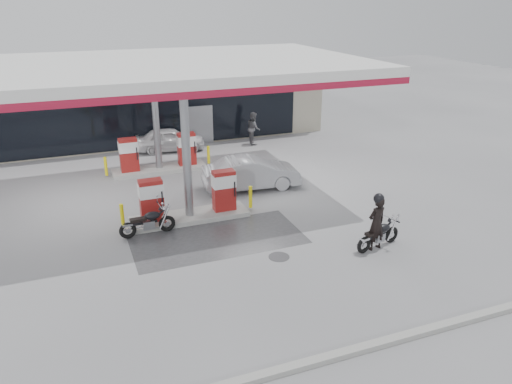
{
  "coord_description": "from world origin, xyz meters",
  "views": [
    {
      "loc": [
        -3.94,
        -15.21,
        8.05
      ],
      "look_at": [
        2.3,
        0.86,
        1.2
      ],
      "focal_mm": 35.0,
      "sensor_mm": 36.0,
      "label": 1
    }
  ],
  "objects_px": {
    "parked_motorcycle": "(148,223)",
    "attendant": "(254,128)",
    "hatchback_silver": "(251,173)",
    "parked_car_left": "(58,140)",
    "biker_main": "(376,223)",
    "parked_car_right": "(241,122)",
    "pump_island_near": "(189,202)",
    "sedan_white": "(170,139)",
    "pump_island_far": "(159,157)",
    "main_motorcycle": "(379,235)"
  },
  "relations": [
    {
      "from": "pump_island_near",
      "to": "sedan_white",
      "type": "bearing_deg",
      "value": 82.41
    },
    {
      "from": "parked_motorcycle",
      "to": "sedan_white",
      "type": "height_order",
      "value": "sedan_white"
    },
    {
      "from": "pump_island_far",
      "to": "pump_island_near",
      "type": "bearing_deg",
      "value": -90.0
    },
    {
      "from": "sedan_white",
      "to": "parked_car_right",
      "type": "relative_size",
      "value": 0.99
    },
    {
      "from": "pump_island_far",
      "to": "parked_car_left",
      "type": "xyz_separation_m",
      "value": [
        -4.5,
        5.39,
        -0.11
      ]
    },
    {
      "from": "main_motorcycle",
      "to": "parked_car_right",
      "type": "height_order",
      "value": "parked_car_right"
    },
    {
      "from": "pump_island_far",
      "to": "parked_motorcycle",
      "type": "xyz_separation_m",
      "value": [
        -1.7,
        -6.79,
        -0.25
      ]
    },
    {
      "from": "parked_motorcycle",
      "to": "parked_car_left",
      "type": "height_order",
      "value": "parked_car_left"
    },
    {
      "from": "hatchback_silver",
      "to": "parked_car_left",
      "type": "height_order",
      "value": "hatchback_silver"
    },
    {
      "from": "hatchback_silver",
      "to": "parked_car_left",
      "type": "distance_m",
      "value": 12.1
    },
    {
      "from": "pump_island_near",
      "to": "biker_main",
      "type": "height_order",
      "value": "biker_main"
    },
    {
      "from": "parked_motorcycle",
      "to": "attendant",
      "type": "height_order",
      "value": "attendant"
    },
    {
      "from": "biker_main",
      "to": "pump_island_near",
      "type": "bearing_deg",
      "value": -51.76
    },
    {
      "from": "biker_main",
      "to": "parked_motorcycle",
      "type": "relative_size",
      "value": 0.93
    },
    {
      "from": "biker_main",
      "to": "parked_motorcycle",
      "type": "xyz_separation_m",
      "value": [
        -6.94,
        3.84,
        -0.49
      ]
    },
    {
      "from": "pump_island_far",
      "to": "main_motorcycle",
      "type": "distance_m",
      "value": 11.9
    },
    {
      "from": "attendant",
      "to": "parked_car_right",
      "type": "relative_size",
      "value": 0.49
    },
    {
      "from": "pump_island_near",
      "to": "attendant",
      "type": "height_order",
      "value": "attendant"
    },
    {
      "from": "pump_island_far",
      "to": "hatchback_silver",
      "type": "bearing_deg",
      "value": -48.42
    },
    {
      "from": "main_motorcycle",
      "to": "attendant",
      "type": "height_order",
      "value": "attendant"
    },
    {
      "from": "pump_island_near",
      "to": "parked_car_right",
      "type": "distance_m",
      "value": 13.58
    },
    {
      "from": "biker_main",
      "to": "parked_car_left",
      "type": "height_order",
      "value": "biker_main"
    },
    {
      "from": "attendant",
      "to": "parked_car_left",
      "type": "distance_m",
      "value": 10.82
    },
    {
      "from": "attendant",
      "to": "pump_island_near",
      "type": "bearing_deg",
      "value": 155.38
    },
    {
      "from": "main_motorcycle",
      "to": "parked_car_right",
      "type": "xyz_separation_m",
      "value": [
        0.91,
        16.59,
        0.09
      ]
    },
    {
      "from": "attendant",
      "to": "parked_car_left",
      "type": "bearing_deg",
      "value": 85.82
    },
    {
      "from": "sedan_white",
      "to": "parked_car_right",
      "type": "bearing_deg",
      "value": -53.45
    },
    {
      "from": "sedan_white",
      "to": "attendant",
      "type": "relative_size",
      "value": 2.04
    },
    {
      "from": "parked_car_left",
      "to": "hatchback_silver",
      "type": "bearing_deg",
      "value": -124.95
    },
    {
      "from": "sedan_white",
      "to": "parked_car_right",
      "type": "xyz_separation_m",
      "value": [
        5.12,
        2.8,
        -0.11
      ]
    },
    {
      "from": "hatchback_silver",
      "to": "parked_car_right",
      "type": "distance_m",
      "value": 10.24
    },
    {
      "from": "sedan_white",
      "to": "hatchback_silver",
      "type": "relative_size",
      "value": 0.88
    },
    {
      "from": "hatchback_silver",
      "to": "main_motorcycle",
      "type": "bearing_deg",
      "value": -157.4
    },
    {
      "from": "biker_main",
      "to": "parked_car_right",
      "type": "relative_size",
      "value": 0.5
    },
    {
      "from": "parked_motorcycle",
      "to": "hatchback_silver",
      "type": "distance_m",
      "value": 5.89
    },
    {
      "from": "parked_motorcycle",
      "to": "parked_car_left",
      "type": "xyz_separation_m",
      "value": [
        -2.8,
        12.18,
        0.14
      ]
    },
    {
      "from": "biker_main",
      "to": "parked_car_right",
      "type": "bearing_deg",
      "value": -104.06
    },
    {
      "from": "pump_island_far",
      "to": "sedan_white",
      "type": "relative_size",
      "value": 1.37
    },
    {
      "from": "pump_island_far",
      "to": "main_motorcycle",
      "type": "xyz_separation_m",
      "value": [
        5.43,
        -10.59,
        -0.27
      ]
    },
    {
      "from": "pump_island_far",
      "to": "hatchback_silver",
      "type": "relative_size",
      "value": 1.2
    },
    {
      "from": "sedan_white",
      "to": "parked_car_left",
      "type": "xyz_separation_m",
      "value": [
        -5.73,
        2.19,
        -0.04
      ]
    },
    {
      "from": "main_motorcycle",
      "to": "pump_island_far",
      "type": "bearing_deg",
      "value": 103.66
    },
    {
      "from": "hatchback_silver",
      "to": "parked_car_left",
      "type": "xyz_separation_m",
      "value": [
        -7.87,
        9.19,
        -0.1
      ]
    },
    {
      "from": "parked_motorcycle",
      "to": "sedan_white",
      "type": "xyz_separation_m",
      "value": [
        2.92,
        9.99,
        0.18
      ]
    },
    {
      "from": "parked_motorcycle",
      "to": "attendant",
      "type": "relative_size",
      "value": 1.1
    },
    {
      "from": "parked_motorcycle",
      "to": "parked_car_right",
      "type": "distance_m",
      "value": 15.11
    },
    {
      "from": "biker_main",
      "to": "parked_car_right",
      "type": "height_order",
      "value": "biker_main"
    },
    {
      "from": "hatchback_silver",
      "to": "biker_main",
      "type": "bearing_deg",
      "value": -158.95
    },
    {
      "from": "sedan_white",
      "to": "hatchback_silver",
      "type": "height_order",
      "value": "hatchback_silver"
    },
    {
      "from": "pump_island_near",
      "to": "biker_main",
      "type": "relative_size",
      "value": 2.71
    }
  ]
}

